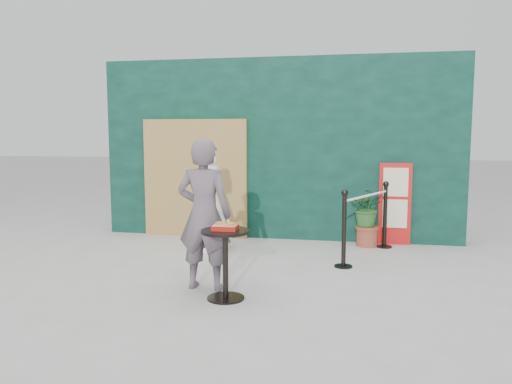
% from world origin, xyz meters
% --- Properties ---
extents(ground, '(60.00, 60.00, 0.00)m').
position_xyz_m(ground, '(0.00, 0.00, 0.00)').
color(ground, '#ADAAA5').
rests_on(ground, ground).
extents(back_wall, '(6.00, 0.30, 3.00)m').
position_xyz_m(back_wall, '(0.00, 3.15, 1.50)').
color(back_wall, black).
rests_on(back_wall, ground).
extents(bamboo_fence, '(1.80, 0.08, 2.00)m').
position_xyz_m(bamboo_fence, '(-1.40, 2.94, 1.00)').
color(bamboo_fence, tan).
rests_on(bamboo_fence, ground).
extents(woman, '(0.64, 0.44, 1.71)m').
position_xyz_m(woman, '(-0.39, 0.17, 0.86)').
color(woman, '#60525B').
rests_on(woman, ground).
extents(menu_board, '(0.50, 0.07, 1.30)m').
position_xyz_m(menu_board, '(1.90, 2.95, 0.65)').
color(menu_board, red).
rests_on(menu_board, ground).
extents(statue, '(0.57, 0.57, 1.46)m').
position_xyz_m(statue, '(-0.85, 2.02, 0.60)').
color(statue, silver).
rests_on(statue, ground).
extents(cafe_table, '(0.52, 0.52, 0.75)m').
position_xyz_m(cafe_table, '(-0.07, -0.14, 0.50)').
color(cafe_table, black).
rests_on(cafe_table, ground).
extents(food_basket, '(0.26, 0.19, 0.11)m').
position_xyz_m(food_basket, '(-0.06, -0.14, 0.79)').
color(food_basket, '#AB1D12').
rests_on(food_basket, cafe_table).
extents(planter, '(0.54, 0.46, 0.91)m').
position_xyz_m(planter, '(1.47, 2.73, 0.53)').
color(planter, brown).
rests_on(planter, ground).
extents(stanchion_barrier, '(0.84, 1.54, 1.03)m').
position_xyz_m(stanchion_barrier, '(1.44, 2.06, 0.49)').
color(stanchion_barrier, black).
rests_on(stanchion_barrier, ground).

